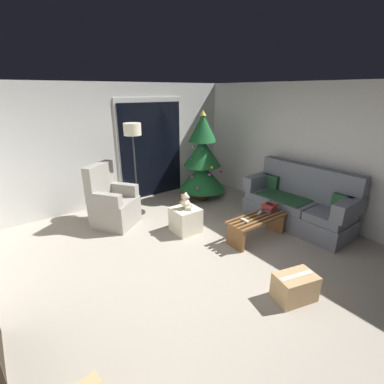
% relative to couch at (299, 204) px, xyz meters
% --- Properties ---
extents(ground_plane, '(7.00, 7.00, 0.00)m').
position_rel_couch_xyz_m(ground_plane, '(-2.32, -0.03, -0.40)').
color(ground_plane, '#9E9384').
extents(wall_back, '(5.72, 0.12, 2.50)m').
position_rel_couch_xyz_m(wall_back, '(-2.32, 3.03, 0.85)').
color(wall_back, silver).
rests_on(wall_back, ground).
extents(wall_right, '(0.12, 6.00, 2.50)m').
position_rel_couch_xyz_m(wall_right, '(0.54, -0.03, 0.85)').
color(wall_right, silver).
rests_on(wall_right, ground).
extents(patio_door_frame, '(1.60, 0.02, 2.20)m').
position_rel_couch_xyz_m(patio_door_frame, '(-1.37, 2.96, 0.70)').
color(patio_door_frame, silver).
rests_on(patio_door_frame, ground).
extents(patio_door_glass, '(1.50, 0.02, 2.10)m').
position_rel_couch_xyz_m(patio_door_glass, '(-1.37, 2.94, 0.65)').
color(patio_door_glass, black).
rests_on(patio_door_glass, ground).
extents(couch, '(0.83, 1.96, 1.08)m').
position_rel_couch_xyz_m(couch, '(0.00, 0.00, 0.00)').
color(couch, slate).
rests_on(couch, ground).
extents(coffee_table, '(1.10, 0.40, 0.39)m').
position_rel_couch_xyz_m(coffee_table, '(-1.02, 0.08, -0.14)').
color(coffee_table, brown).
rests_on(coffee_table, ground).
extents(remote_silver, '(0.16, 0.10, 0.02)m').
position_rel_couch_xyz_m(remote_silver, '(-0.87, 0.16, 0.00)').
color(remote_silver, '#ADADB2').
rests_on(remote_silver, coffee_table).
extents(remote_white, '(0.05, 0.16, 0.02)m').
position_rel_couch_xyz_m(remote_white, '(-1.29, 0.10, 0.00)').
color(remote_white, silver).
rests_on(remote_white, coffee_table).
extents(book_stack, '(0.28, 0.24, 0.10)m').
position_rel_couch_xyz_m(book_stack, '(-0.64, 0.15, 0.05)').
color(book_stack, '#6B3D7A').
rests_on(book_stack, coffee_table).
extents(cell_phone, '(0.08, 0.15, 0.01)m').
position_rel_couch_xyz_m(cell_phone, '(-0.64, 0.15, 0.10)').
color(cell_phone, black).
rests_on(cell_phone, book_stack).
extents(christmas_tree, '(1.04, 1.04, 1.96)m').
position_rel_couch_xyz_m(christmas_tree, '(-0.58, 2.10, 0.47)').
color(christmas_tree, '#4C1E19').
rests_on(christmas_tree, ground).
extents(armchair, '(0.95, 0.96, 1.13)m').
position_rel_couch_xyz_m(armchair, '(-2.73, 2.01, 0.00)').
color(armchair, gray).
rests_on(armchair, ground).
extents(floor_lamp, '(0.32, 0.32, 1.78)m').
position_rel_couch_xyz_m(floor_lamp, '(-2.15, 2.19, 1.11)').
color(floor_lamp, '#2D2D30').
rests_on(floor_lamp, ground).
extents(ottoman, '(0.44, 0.44, 0.43)m').
position_rel_couch_xyz_m(ottoman, '(-1.82, 0.99, -0.18)').
color(ottoman, beige).
rests_on(ottoman, ground).
extents(teddy_bear_cream, '(0.21, 0.22, 0.29)m').
position_rel_couch_xyz_m(teddy_bear_cream, '(-1.82, 0.98, 0.15)').
color(teddy_bear_cream, beige).
rests_on(teddy_bear_cream, ottoman).
extents(teddy_bear_honey_by_tree, '(0.21, 0.21, 0.29)m').
position_rel_couch_xyz_m(teddy_bear_honey_by_tree, '(-1.24, 1.90, -0.28)').
color(teddy_bear_honey_by_tree, tan).
rests_on(teddy_bear_honey_by_tree, ground).
extents(cardboard_box_taped_mid_floor, '(0.54, 0.42, 0.33)m').
position_rel_couch_xyz_m(cardboard_box_taped_mid_floor, '(-1.76, -1.16, -0.24)').
color(cardboard_box_taped_mid_floor, tan).
rests_on(cardboard_box_taped_mid_floor, ground).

